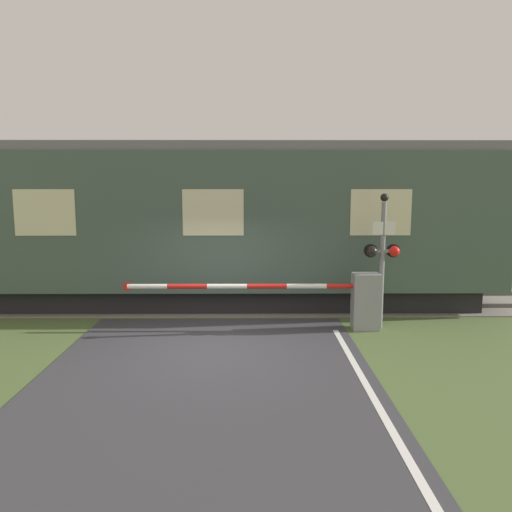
% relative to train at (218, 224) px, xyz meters
% --- Properties ---
extents(ground_plane, '(80.00, 80.00, 0.00)m').
position_rel_train_xyz_m(ground_plane, '(0.16, -3.75, -2.20)').
color(ground_plane, '#4C6033').
extents(track_bed, '(36.00, 3.20, 0.13)m').
position_rel_train_xyz_m(track_bed, '(0.16, 0.00, -2.17)').
color(track_bed, slate).
rests_on(track_bed, ground_plane).
extents(train, '(14.66, 3.17, 4.30)m').
position_rel_train_xyz_m(train, '(0.00, 0.00, 0.00)').
color(train, black).
rests_on(train, ground_plane).
extents(crossing_barrier, '(5.76, 0.44, 1.28)m').
position_rel_train_xyz_m(crossing_barrier, '(3.06, -2.58, -1.50)').
color(crossing_barrier, gray).
rests_on(crossing_barrier, ground_plane).
extents(signal_post, '(0.81, 0.26, 3.06)m').
position_rel_train_xyz_m(signal_post, '(3.86, -2.53, -0.45)').
color(signal_post, gray).
rests_on(signal_post, ground_plane).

